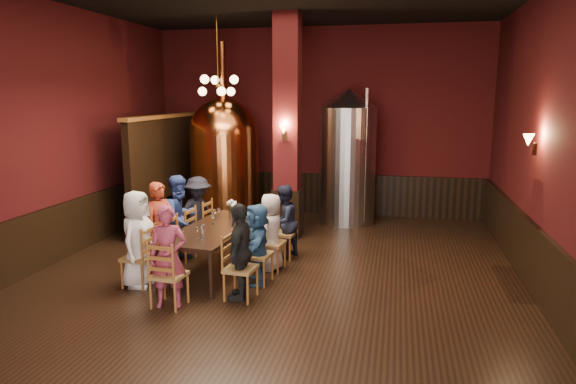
% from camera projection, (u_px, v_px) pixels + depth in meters
% --- Properties ---
extents(room, '(10.00, 10.02, 4.50)m').
position_uv_depth(room, '(268.00, 140.00, 7.65)').
color(room, black).
rests_on(room, ground).
extents(wainscot_right, '(0.08, 9.90, 1.00)m').
position_uv_depth(wainscot_right, '(543.00, 271.00, 7.16)').
color(wainscot_right, black).
rests_on(wainscot_right, ground).
extents(wainscot_back, '(7.90, 0.08, 1.00)m').
position_uv_depth(wainscot_back, '(318.00, 193.00, 12.74)').
color(wainscot_back, black).
rests_on(wainscot_back, ground).
extents(wainscot_left, '(0.08, 9.90, 1.00)m').
position_uv_depth(wainscot_left, '(45.00, 238.00, 8.79)').
color(wainscot_left, black).
rests_on(wainscot_left, ground).
extents(column, '(0.58, 0.58, 4.50)m').
position_uv_depth(column, '(288.00, 128.00, 10.40)').
color(column, '#400D11').
rests_on(column, ground).
extents(partition, '(0.22, 3.50, 2.40)m').
position_uv_depth(partition, '(166.00, 172.00, 11.57)').
color(partition, black).
rests_on(partition, ground).
extents(pendant_cluster, '(0.90, 0.90, 1.70)m').
position_uv_depth(pendant_cluster, '(218.00, 86.00, 10.64)').
color(pendant_cluster, '#A57226').
rests_on(pendant_cluster, room).
extents(sconce_wall, '(0.20, 0.20, 0.36)m').
position_uv_depth(sconce_wall, '(535.00, 144.00, 7.62)').
color(sconce_wall, black).
rests_on(sconce_wall, room).
extents(sconce_column, '(0.20, 0.20, 0.36)m').
position_uv_depth(sconce_column, '(284.00, 131.00, 10.12)').
color(sconce_column, black).
rests_on(sconce_column, column).
extents(dining_table, '(1.22, 2.48, 0.75)m').
position_uv_depth(dining_table, '(216.00, 231.00, 8.53)').
color(dining_table, black).
rests_on(dining_table, ground).
extents(chair_0, '(0.50, 0.50, 0.92)m').
position_uv_depth(chair_0, '(138.00, 257.00, 7.89)').
color(chair_0, '#984F26').
rests_on(chair_0, ground).
extents(person_0, '(0.48, 0.73, 1.50)m').
position_uv_depth(person_0, '(137.00, 239.00, 7.83)').
color(person_0, white).
rests_on(person_0, ground).
extents(chair_1, '(0.50, 0.50, 0.92)m').
position_uv_depth(chair_1, '(161.00, 245.00, 8.51)').
color(chair_1, '#984F26').
rests_on(chair_1, ground).
extents(person_1, '(0.57, 0.66, 1.52)m').
position_uv_depth(person_1, '(161.00, 227.00, 8.46)').
color(person_1, maroon).
rests_on(person_1, ground).
extents(chair_2, '(0.50, 0.50, 0.92)m').
position_uv_depth(chair_2, '(181.00, 235.00, 9.13)').
color(chair_2, '#984F26').
rests_on(chair_2, ground).
extents(person_2, '(0.63, 0.83, 1.54)m').
position_uv_depth(person_2, '(180.00, 218.00, 9.07)').
color(person_2, navy).
rests_on(person_2, ground).
extents(chair_3, '(0.50, 0.50, 0.92)m').
position_uv_depth(chair_3, '(199.00, 226.00, 9.76)').
color(chair_3, '#984F26').
rests_on(chair_3, ground).
extents(person_3, '(0.88, 1.05, 1.41)m').
position_uv_depth(person_3, '(198.00, 213.00, 9.71)').
color(person_3, black).
rests_on(person_3, ground).
extents(chair_4, '(0.50, 0.50, 0.92)m').
position_uv_depth(chair_4, '(241.00, 268.00, 7.38)').
color(chair_4, '#984F26').
rests_on(chair_4, ground).
extents(person_4, '(0.36, 0.83, 1.42)m').
position_uv_depth(person_4, '(240.00, 252.00, 7.34)').
color(person_4, black).
rests_on(person_4, ground).
extents(chair_5, '(0.50, 0.50, 0.92)m').
position_uv_depth(chair_5, '(257.00, 254.00, 8.01)').
color(chair_5, '#984F26').
rests_on(chair_5, ground).
extents(person_5, '(0.68, 1.23, 1.27)m').
position_uv_depth(person_5, '(257.00, 244.00, 7.98)').
color(person_5, '#2E588B').
rests_on(person_5, ground).
extents(chair_6, '(0.50, 0.50, 0.92)m').
position_uv_depth(chair_6, '(271.00, 243.00, 8.63)').
color(chair_6, '#984F26').
rests_on(chair_6, ground).
extents(person_6, '(0.48, 0.68, 1.30)m').
position_uv_depth(person_6, '(271.00, 232.00, 8.60)').
color(person_6, '#C1B0AB').
rests_on(person_6, ground).
extents(chair_7, '(0.50, 0.50, 0.92)m').
position_uv_depth(chair_7, '(283.00, 233.00, 9.26)').
color(chair_7, '#984F26').
rests_on(chair_7, ground).
extents(person_7, '(0.54, 0.72, 1.33)m').
position_uv_depth(person_7, '(283.00, 222.00, 9.22)').
color(person_7, '#181C31').
rests_on(person_7, ground).
extents(chair_8, '(0.50, 0.50, 0.92)m').
position_uv_depth(chair_8, '(169.00, 275.00, 7.12)').
color(chair_8, '#984F26').
rests_on(chair_8, ground).
extents(person_8, '(0.60, 0.47, 1.44)m').
position_uv_depth(person_8, '(168.00, 257.00, 7.07)').
color(person_8, '#903047').
rests_on(person_8, ground).
extents(copper_kettle, '(1.83, 1.83, 4.04)m').
position_uv_depth(copper_kettle, '(225.00, 160.00, 11.52)').
color(copper_kettle, black).
rests_on(copper_kettle, ground).
extents(steel_vessel, '(1.53, 1.53, 3.05)m').
position_uv_depth(steel_vessel, '(348.00, 157.00, 11.67)').
color(steel_vessel, '#B2B2B7').
rests_on(steel_vessel, ground).
extents(rose_vase, '(0.19, 0.19, 0.32)m').
position_uv_depth(rose_vase, '(231.00, 206.00, 9.19)').
color(rose_vase, white).
rests_on(rose_vase, dining_table).
extents(wine_glass_0, '(0.07, 0.07, 0.17)m').
position_uv_depth(wine_glass_0, '(203.00, 230.00, 8.02)').
color(wine_glass_0, white).
rests_on(wine_glass_0, dining_table).
extents(wine_glass_1, '(0.07, 0.07, 0.17)m').
position_uv_depth(wine_glass_1, '(215.00, 214.00, 9.08)').
color(wine_glass_1, white).
rests_on(wine_glass_1, dining_table).
extents(wine_glass_2, '(0.07, 0.07, 0.17)m').
position_uv_depth(wine_glass_2, '(197.00, 233.00, 7.85)').
color(wine_glass_2, white).
rests_on(wine_glass_2, dining_table).
extents(wine_glass_3, '(0.07, 0.07, 0.17)m').
position_uv_depth(wine_glass_3, '(213.00, 219.00, 8.69)').
color(wine_glass_3, white).
rests_on(wine_glass_3, dining_table).
extents(wine_glass_4, '(0.07, 0.07, 0.17)m').
position_uv_depth(wine_glass_4, '(176.00, 232.00, 7.88)').
color(wine_glass_4, white).
rests_on(wine_glass_4, dining_table).
extents(wine_glass_5, '(0.07, 0.07, 0.17)m').
position_uv_depth(wine_glass_5, '(219.00, 213.00, 9.16)').
color(wine_glass_5, white).
rests_on(wine_glass_5, dining_table).
extents(wine_glass_6, '(0.07, 0.07, 0.17)m').
position_uv_depth(wine_glass_6, '(174.00, 233.00, 7.82)').
color(wine_glass_6, white).
rests_on(wine_glass_6, dining_table).
extents(wine_glass_7, '(0.07, 0.07, 0.17)m').
position_uv_depth(wine_glass_7, '(182.00, 238.00, 7.59)').
color(wine_glass_7, white).
rests_on(wine_glass_7, dining_table).
extents(wine_glass_8, '(0.07, 0.07, 0.17)m').
position_uv_depth(wine_glass_8, '(202.00, 235.00, 7.74)').
color(wine_glass_8, white).
rests_on(wine_glass_8, dining_table).
extents(wine_glass_9, '(0.07, 0.07, 0.17)m').
position_uv_depth(wine_glass_9, '(203.00, 232.00, 7.92)').
color(wine_glass_9, white).
rests_on(wine_glass_9, dining_table).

